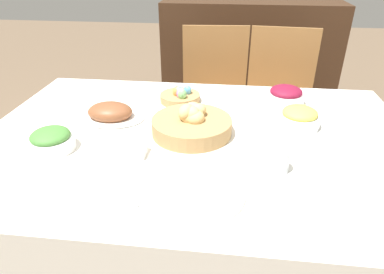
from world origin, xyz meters
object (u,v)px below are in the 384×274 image
object	(u,v)px
ham_platter	(110,113)
knife	(254,198)
chair_far_right	(278,101)
egg_basket	(180,96)
pineapple_bowl	(299,118)
drinking_cup	(277,160)
beet_salad_bowl	(286,95)
butter_dish	(129,150)
bread_basket	(192,123)
dinner_plate	(199,193)
green_salad_bowl	(51,140)
fork	(145,190)
sideboard	(248,63)
chair_far_center	(214,98)
spoon	(265,199)

from	to	relation	value
ham_platter	knife	distance (m)	0.74
chair_far_right	egg_basket	bearing A→B (deg)	-126.44
pineapple_bowl	drinking_cup	xyz separation A→B (m)	(-0.12, -0.32, -0.00)
beet_salad_bowl	butter_dish	world-z (taller)	beet_salad_bowl
bread_basket	dinner_plate	bearing A→B (deg)	-80.29
dinner_plate	ham_platter	bearing A→B (deg)	132.09
ham_platter	bread_basket	bearing A→B (deg)	-13.91
ham_platter	butter_dish	size ratio (longest dim) A/B	2.36
beet_salad_bowl	butter_dish	bearing A→B (deg)	-138.70
knife	dinner_plate	bearing A→B (deg)	-175.48
ham_platter	beet_salad_bowl	world-z (taller)	beet_salad_bowl
chair_far_right	beet_salad_bowl	world-z (taller)	chair_far_right
chair_far_right	dinner_plate	size ratio (longest dim) A/B	3.44
drinking_cup	beet_salad_bowl	bearing A→B (deg)	80.55
green_salad_bowl	fork	world-z (taller)	green_salad_bowl
bread_basket	sideboard	bearing A→B (deg)	80.75
egg_basket	pineapple_bowl	xyz separation A→B (m)	(0.51, -0.20, 0.01)
chair_far_center	drinking_cup	world-z (taller)	chair_far_center
sideboard	butter_dish	size ratio (longest dim) A/B	11.52
chair_far_center	chair_far_right	distance (m)	0.41
fork	spoon	xyz separation A→B (m)	(0.35, 0.00, 0.00)
pineapple_bowl	drinking_cup	bearing A→B (deg)	-110.00
knife	sideboard	bearing A→B (deg)	93.06
pineapple_bowl	chair_far_right	bearing A→B (deg)	87.62
pineapple_bowl	beet_salad_bowl	size ratio (longest dim) A/B	0.95
butter_dish	ham_platter	bearing A→B (deg)	120.17
bread_basket	dinner_plate	distance (m)	0.38
chair_far_center	ham_platter	world-z (taller)	chair_far_center
sideboard	beet_salad_bowl	bearing A→B (deg)	-85.17
spoon	drinking_cup	bearing A→B (deg)	69.04
drinking_cup	butter_dish	size ratio (longest dim) A/B	0.63
knife	chair_far_right	bearing A→B (deg)	84.52
knife	beet_salad_bowl	bearing A→B (deg)	81.23
knife	butter_dish	distance (m)	0.47
ham_platter	pineapple_bowl	distance (m)	0.77
sideboard	butter_dish	world-z (taller)	sideboard
bread_basket	knife	bearing A→B (deg)	-59.06
egg_basket	drinking_cup	bearing A→B (deg)	-53.28
ham_platter	butter_dish	world-z (taller)	ham_platter
chair_far_right	spoon	distance (m)	1.32
drinking_cup	sideboard	bearing A→B (deg)	90.66
green_salad_bowl	butter_dish	distance (m)	0.28
pineapple_bowl	knife	size ratio (longest dim) A/B	0.82
ham_platter	spoon	bearing A→B (deg)	-37.24
beet_salad_bowl	egg_basket	bearing A→B (deg)	-175.53
ham_platter	butter_dish	distance (m)	0.31
sideboard	bread_basket	size ratio (longest dim) A/B	4.59
sideboard	knife	world-z (taller)	sideboard
chair_far_right	pineapple_bowl	distance (m)	0.85
egg_basket	spoon	bearing A→B (deg)	-63.06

